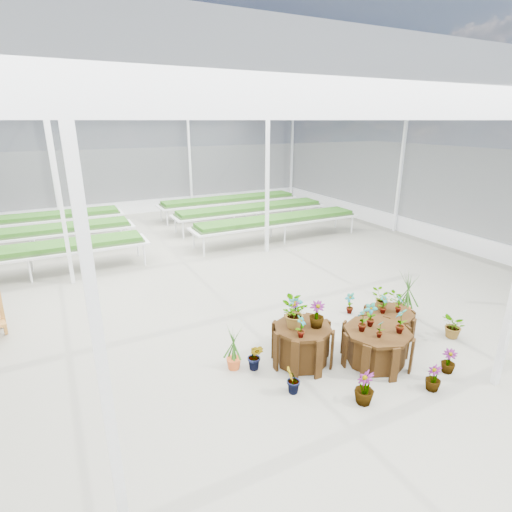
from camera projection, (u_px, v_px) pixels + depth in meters
name	position (u px, v px, depth m)	size (l,w,h in m)	color
ground_plane	(234.00, 321.00, 8.79)	(24.00, 24.00, 0.00)	gray
greenhouse_shell	(232.00, 222.00, 8.06)	(18.00, 24.00, 4.50)	white
steel_frame	(232.00, 222.00, 8.06)	(18.00, 24.00, 4.50)	silver
nursery_benches	(154.00, 228.00, 14.71)	(16.00, 7.00, 0.84)	silver
plinth_tall	(302.00, 345.00, 7.18)	(1.08, 1.08, 0.73)	black
plinth_mid	(376.00, 346.00, 7.21)	(1.23, 1.23, 0.65)	black
plinth_low	(388.00, 322.00, 8.26)	(1.03, 1.03, 0.46)	black
nursery_plants	(349.00, 321.00, 7.74)	(4.89, 3.31, 1.28)	#234F15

